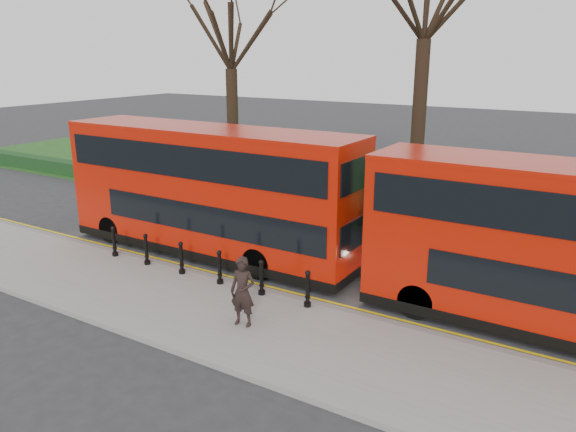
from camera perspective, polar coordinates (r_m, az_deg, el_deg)
The scene contains 11 objects.
ground at distance 18.20m, azimuth -4.24°, elevation -5.84°, with size 120.00×120.00×0.00m, color #28282B.
pavement at distance 16.05m, azimuth -10.60°, elevation -8.95°, with size 60.00×4.00×0.15m, color gray.
kerb at distance 17.43m, azimuth -6.18°, elevation -6.65°, with size 60.00×0.25×0.16m, color slate.
grass_verge at distance 31.04m, azimuth 12.18°, elevation 3.26°, with size 60.00×18.00×0.06m, color #194717.
hedge at distance 23.60m, azimuth 5.43°, elevation 0.38°, with size 60.00×0.90×0.80m, color black.
yellow_line_outer at distance 17.68m, azimuth -5.58°, elevation -6.54°, with size 60.00×0.10×0.01m, color yellow.
yellow_line_inner at distance 17.82m, azimuth -5.19°, elevation -6.33°, with size 60.00×0.10×0.01m, color yellow.
tree_left at distance 29.68m, azimuth -5.90°, elevation 18.41°, with size 7.02×7.02×10.97m.
bollard_row at distance 17.42m, azimuth -8.93°, elevation -4.74°, with size 7.73×0.15×1.00m.
bus_lead at distance 19.54m, azimuth -7.95°, elevation 2.47°, with size 11.10×2.55×4.42m.
pedestrian at distance 14.27m, azimuth -4.62°, elevation -7.67°, with size 0.66×0.44×1.82m, color black.
Camera 1 is at (9.97, -13.59, 6.85)m, focal length 35.00 mm.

